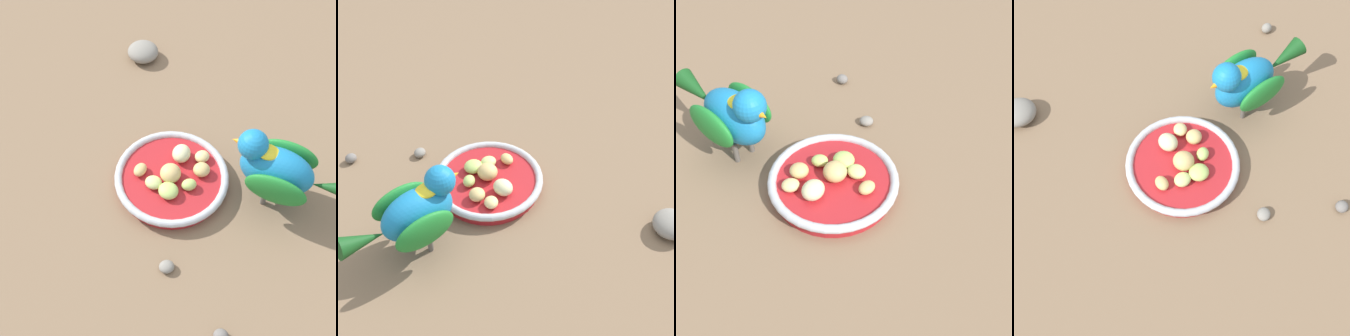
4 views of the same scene
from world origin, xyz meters
TOP-DOWN VIEW (x-y plane):
  - ground_plane at (0.00, 0.00)m, footprint 4.00×4.00m
  - feeding_bowl at (-0.01, 0.00)m, footprint 0.20×0.20m
  - apple_piece_0 at (-0.05, -0.01)m, footprint 0.03×0.04m
  - apple_piece_1 at (-0.04, 0.05)m, footprint 0.03×0.02m
  - apple_piece_2 at (0.03, 0.01)m, footprint 0.04×0.04m
  - apple_piece_3 at (0.02, -0.04)m, footprint 0.04×0.04m
  - apple_piece_4 at (-0.02, 0.00)m, footprint 0.05×0.05m
  - apple_piece_5 at (-0.02, -0.04)m, footprint 0.03×0.03m
  - apple_piece_6 at (0.05, -0.02)m, footprint 0.03×0.03m
  - apple_piece_7 at (-0.05, 0.02)m, footprint 0.03×0.03m
  - parrot at (0.06, -0.16)m, footprint 0.11×0.21m
  - rock_large at (0.22, 0.23)m, footprint 0.07×0.08m
  - pebble_1 at (-0.20, -0.20)m, footprint 0.03×0.03m
  - pebble_2 at (-0.15, -0.08)m, footprint 0.03×0.03m

SIDE VIEW (x-z plane):
  - ground_plane at x=0.00m, z-range 0.00..0.00m
  - pebble_2 at x=-0.15m, z-range 0.00..0.02m
  - pebble_1 at x=-0.20m, z-range 0.00..0.02m
  - feeding_bowl at x=-0.01m, z-range 0.00..0.03m
  - rock_large at x=0.22m, z-range 0.00..0.03m
  - apple_piece_6 at x=0.05m, z-range 0.02..0.04m
  - apple_piece_1 at x=-0.04m, z-range 0.02..0.04m
  - apple_piece_7 at x=-0.05m, z-range 0.02..0.04m
  - apple_piece_5 at x=-0.02m, z-range 0.02..0.04m
  - apple_piece_0 at x=-0.05m, z-range 0.02..0.04m
  - apple_piece_3 at x=0.02m, z-range 0.02..0.04m
  - apple_piece_2 at x=0.03m, z-range 0.02..0.05m
  - apple_piece_4 at x=-0.02m, z-range 0.02..0.05m
  - parrot at x=0.06m, z-range 0.01..0.16m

